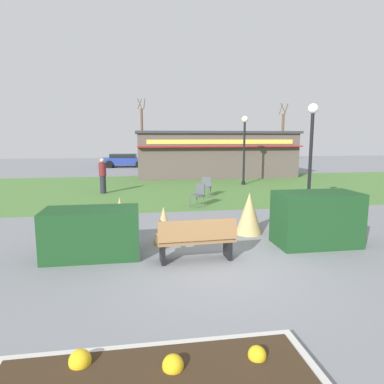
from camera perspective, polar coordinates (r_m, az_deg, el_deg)
ground_plane at (r=7.51m, az=4.12°, el=-11.75°), size 80.00×80.00×0.00m
lawn_patch at (r=18.42m, az=-3.96°, el=0.67°), size 36.00×12.00×0.01m
park_bench at (r=7.51m, az=0.72°, el=-7.86°), size 1.72×0.60×0.95m
hedge_left at (r=8.11m, az=-16.15°, el=-6.48°), size 2.08×1.10×1.09m
hedge_right at (r=9.12m, az=19.80°, el=-4.18°), size 2.00×1.10×1.33m
ornamental_grass_behind_left at (r=8.69m, az=-4.68°, el=-5.53°), size 0.54×0.54×0.97m
ornamental_grass_behind_right at (r=9.73m, az=9.38°, el=-3.48°), size 0.74×0.74×1.16m
ornamental_grass_behind_center at (r=8.82m, az=-11.72°, el=-4.67°), size 0.65×0.65×1.21m
lamppost_mid at (r=13.16m, az=19.04°, el=7.52°), size 0.36×0.36×3.84m
lamppost_far at (r=19.74m, az=8.61°, el=8.22°), size 0.36×0.36×3.84m
trash_bin at (r=8.59m, az=-21.65°, el=-6.80°), size 0.52×0.52×0.83m
food_kiosk at (r=24.05m, az=3.81°, el=6.30°), size 10.83×4.31×3.07m
cafe_chair_west at (r=15.62m, az=2.32°, el=1.13°), size 0.59×0.59×0.89m
cafe_chair_east at (r=13.41m, az=1.08°, el=-0.16°), size 0.62×0.62×0.89m
person_strolling at (r=17.04m, az=-14.49°, el=2.64°), size 0.34×0.34×1.69m
parked_car_west_slot at (r=32.06m, az=-11.01°, el=5.20°), size 4.31×2.26×1.20m
parked_car_center_slot at (r=32.27m, az=-2.41°, el=5.38°), size 4.35×2.35×1.20m
tree_left_bg at (r=38.40m, az=14.67°, el=8.78°), size 0.91×0.96×6.18m
tree_right_bg at (r=38.95m, az=-8.25°, el=9.45°), size 0.91×0.96×6.83m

